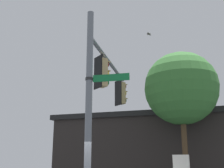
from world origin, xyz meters
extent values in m
cylinder|color=slate|center=(0.00, 0.00, 3.36)|extent=(0.21, 0.21, 6.72)
cylinder|color=slate|center=(-1.86, 1.96, 5.84)|extent=(3.83, 4.02, 0.15)
cylinder|color=black|center=(-1.01, 1.06, 5.67)|extent=(0.08, 0.08, 0.18)
cube|color=tan|center=(-1.01, 1.06, 5.06)|extent=(0.36, 0.30, 1.05)
sphere|color=#590F0F|center=(-1.01, 1.25, 5.41)|extent=(0.22, 0.22, 0.22)
cube|color=tan|center=(-1.01, 1.27, 5.51)|extent=(0.24, 0.20, 0.03)
sphere|color=yellow|center=(-1.01, 1.25, 5.06)|extent=(0.22, 0.22, 0.22)
cube|color=tan|center=(-1.01, 1.27, 5.16)|extent=(0.24, 0.20, 0.03)
sphere|color=#0F4C19|center=(-1.01, 1.25, 4.71)|extent=(0.22, 0.22, 0.22)
cube|color=tan|center=(-1.01, 1.27, 4.81)|extent=(0.24, 0.20, 0.03)
cube|color=black|center=(-1.01, 0.89, 5.06)|extent=(0.54, 0.03, 1.22)
cylinder|color=black|center=(-3.40, 3.58, 5.67)|extent=(0.08, 0.08, 0.18)
cube|color=tan|center=(-3.40, 3.58, 5.06)|extent=(0.36, 0.30, 1.05)
sphere|color=#590F0F|center=(-3.40, 3.77, 5.41)|extent=(0.22, 0.22, 0.22)
cube|color=tan|center=(-3.40, 3.79, 5.51)|extent=(0.24, 0.20, 0.03)
sphere|color=yellow|center=(-3.40, 3.77, 5.06)|extent=(0.22, 0.22, 0.22)
cube|color=tan|center=(-3.40, 3.79, 5.16)|extent=(0.24, 0.20, 0.03)
sphere|color=#0F4C19|center=(-3.40, 3.77, 4.71)|extent=(0.22, 0.22, 0.22)
cube|color=tan|center=(-3.40, 3.79, 4.81)|extent=(0.24, 0.20, 0.03)
cube|color=black|center=(-3.40, 3.41, 5.06)|extent=(0.54, 0.03, 1.22)
cube|color=#147238|center=(0.51, 0.48, 4.42)|extent=(0.85, 0.81, 0.22)
cube|color=white|center=(0.51, 0.49, 4.42)|extent=(0.84, 0.79, 0.04)
cylinder|color=#262626|center=(0.00, 0.00, 4.42)|extent=(0.25, 0.25, 0.08)
ellipsoid|color=#4C4742|center=(-3.26, 5.36, 8.54)|extent=(0.24, 0.13, 0.07)
cube|color=#4C4742|center=(-3.26, 5.38, 8.55)|extent=(0.12, 0.26, 0.10)
cube|color=#4C4742|center=(-3.26, 5.34, 8.55)|extent=(0.12, 0.26, 0.08)
cube|color=#282321|center=(-6.53, 8.43, 2.14)|extent=(12.83, 12.02, 4.28)
cube|color=maroon|center=(-8.73, 11.26, 2.35)|extent=(8.53, 6.93, 0.30)
cube|color=black|center=(-6.53, 8.43, 4.43)|extent=(13.34, 12.50, 0.30)
cylinder|color=#4C3823|center=(-2.03, 6.27, 2.06)|extent=(0.26, 0.26, 4.12)
sphere|color=#387533|center=(-2.03, 6.27, 5.39)|extent=(3.63, 3.63, 3.63)
camera|label=1|loc=(7.47, -4.02, 2.05)|focal=45.24mm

